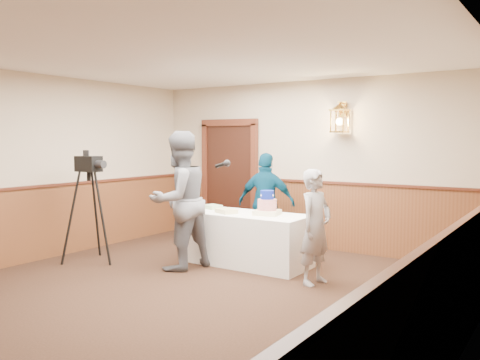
% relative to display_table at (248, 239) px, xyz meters
% --- Properties ---
extents(ground, '(7.00, 7.00, 0.00)m').
position_rel_display_table_xyz_m(ground, '(0.21, -1.90, -0.38)').
color(ground, black).
rests_on(ground, ground).
extents(room_shell, '(6.02, 7.02, 2.81)m').
position_rel_display_table_xyz_m(room_shell, '(0.15, -1.45, 1.15)').
color(room_shell, '#BBA78C').
rests_on(room_shell, ground).
extents(display_table, '(1.80, 0.80, 0.75)m').
position_rel_display_table_xyz_m(display_table, '(0.00, 0.00, 0.00)').
color(display_table, white).
rests_on(display_table, ground).
extents(tiered_cake, '(0.40, 0.40, 0.35)m').
position_rel_display_table_xyz_m(tiered_cake, '(0.31, 0.04, 0.51)').
color(tiered_cake, '#F9EDBB').
rests_on(tiered_cake, display_table).
extents(sheet_cake_yellow, '(0.36, 0.32, 0.06)m').
position_rel_display_table_xyz_m(sheet_cake_yellow, '(-0.28, -0.14, 0.41)').
color(sheet_cake_yellow, '#D5CE7F').
rests_on(sheet_cake_yellow, display_table).
extents(sheet_cake_green, '(0.31, 0.27, 0.06)m').
position_rel_display_table_xyz_m(sheet_cake_green, '(-0.72, 0.11, 0.41)').
color(sheet_cake_green, '#AFDC9B').
rests_on(sheet_cake_green, display_table).
extents(interviewer, '(1.57, 1.07, 1.94)m').
position_rel_display_table_xyz_m(interviewer, '(-0.66, -0.74, 0.59)').
color(interviewer, slate).
rests_on(interviewer, ground).
extents(baker, '(0.43, 0.58, 1.45)m').
position_rel_display_table_xyz_m(baker, '(1.26, -0.37, 0.35)').
color(baker, '#949499').
rests_on(baker, ground).
extents(assistant_p, '(1.00, 0.57, 1.61)m').
position_rel_display_table_xyz_m(assistant_p, '(-0.19, 0.86, 0.43)').
color(assistant_p, '#073752').
rests_on(assistant_p, ground).
extents(tv_camera_rig, '(0.62, 0.58, 1.58)m').
position_rel_display_table_xyz_m(tv_camera_rig, '(-2.03, -1.17, 0.33)').
color(tv_camera_rig, black).
rests_on(tv_camera_rig, ground).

